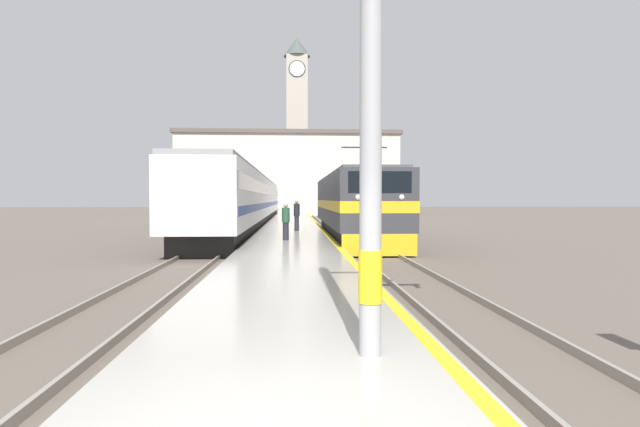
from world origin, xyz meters
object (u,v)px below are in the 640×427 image
Objects in this scene: second_waiting_passenger at (297,214)px; catenary_mast at (380,38)px; locomotive_train at (353,206)px; person_on_platform at (286,221)px; passenger_train at (252,200)px; clock_tower at (297,121)px.

catenary_mast is at bearing -88.00° from second_waiting_passenger.
locomotive_train reaches higher than person_on_platform.
person_on_platform is (-1.29, 15.91, -2.74)m from catenary_mast.
passenger_train is at bearing 104.83° from second_waiting_passenger.
person_on_platform is 60.60m from clock_tower.
second_waiting_passenger is 0.06× the size of clock_tower.
catenary_mast is 22.23m from second_waiting_passenger.
locomotive_train is 5.69m from person_on_platform.
catenary_mast reaches higher than passenger_train.
second_waiting_passenger is (-0.77, 22.06, -2.66)m from catenary_mast.
clock_tower is (0.98, 59.07, 13.49)m from person_on_platform.
locomotive_train is 16.46m from passenger_train.
person_on_platform is at bearing -81.17° from passenger_train.
locomotive_train is 10.19× the size of person_on_platform.
passenger_train is 35.83m from catenary_mast.
catenary_mast is 75.74m from clock_tower.
locomotive_train is at bearing 83.93° from catenary_mast.
locomotive_train is 3.41m from second_waiting_passenger.
clock_tower is (0.46, 52.92, 13.41)m from second_waiting_passenger.
passenger_train reaches higher than second_waiting_passenger.
passenger_train is at bearing 113.26° from locomotive_train.
person_on_platform is at bearing -90.95° from clock_tower.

